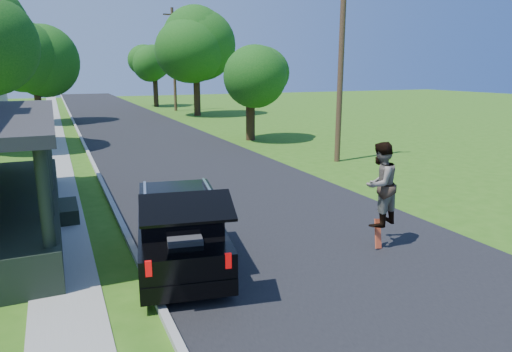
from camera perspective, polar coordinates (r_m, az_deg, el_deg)
name	(u,v)px	position (r m, az deg, el deg)	size (l,w,h in m)	color
ground	(340,266)	(10.45, 10.47, -11.00)	(140.00, 140.00, 0.00)	#2F6113
street	(154,141)	(28.67, -12.61, 4.35)	(8.00, 120.00, 0.02)	black
curb	(84,145)	(28.17, -20.71, 3.66)	(0.15, 120.00, 0.12)	#9B9C97
sidewalk	(55,147)	(28.13, -23.86, 3.37)	(1.30, 120.00, 0.03)	gray
black_suv	(180,230)	(10.19, -9.49, -6.72)	(2.44, 4.76, 2.11)	black
skateboarder	(380,184)	(11.20, 15.22, -1.01)	(1.19, 1.06, 2.03)	black
skateboard	(378,234)	(11.48, 14.99, -7.06)	(0.28, 0.27, 0.71)	red
tree_left_far	(33,53)	(40.60, -26.15, 13.64)	(6.53, 6.69, 8.33)	black
tree_right_near	(249,66)	(27.92, -0.83, 13.56)	(5.66, 5.24, 6.76)	black
tree_right_mid	(195,42)	(43.66, -7.66, 16.32)	(6.63, 6.48, 10.28)	black
tree_right_far	(154,59)	(55.16, -12.68, 14.11)	(6.11, 5.72, 7.95)	black
utility_pole_near	(341,64)	(21.54, 10.56, 13.57)	(1.60, 0.47, 8.66)	#40281E
utility_pole_far	(174,59)	(49.12, -10.23, 14.23)	(1.83, 0.31, 10.32)	#40281E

